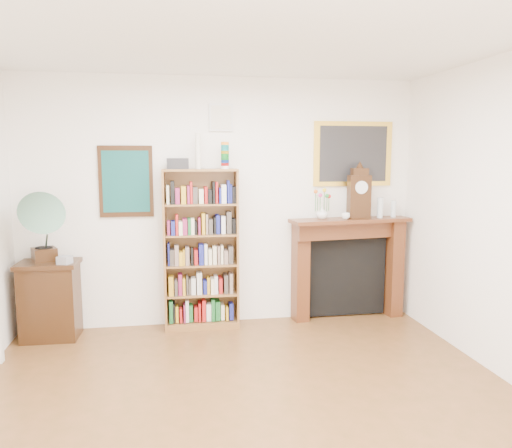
# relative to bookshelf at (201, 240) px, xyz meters

# --- Properties ---
(room) EXTENTS (4.51, 5.01, 2.81)m
(room) POSITION_rel_bookshelf_xyz_m (0.25, -2.33, 0.40)
(room) COLOR brown
(room) RESTS_ON ground
(teal_poster) EXTENTS (0.58, 0.04, 0.78)m
(teal_poster) POSITION_rel_bookshelf_xyz_m (-0.80, 0.15, 0.65)
(teal_poster) COLOR black
(teal_poster) RESTS_ON back_wall
(small_picture) EXTENTS (0.26, 0.04, 0.30)m
(small_picture) POSITION_rel_bookshelf_xyz_m (0.25, 0.15, 1.35)
(small_picture) COLOR white
(small_picture) RESTS_ON back_wall
(gilt_painting) EXTENTS (0.95, 0.04, 0.75)m
(gilt_painting) POSITION_rel_bookshelf_xyz_m (1.80, 0.15, 0.95)
(gilt_painting) COLOR yellow
(gilt_painting) RESTS_ON back_wall
(bookshelf) EXTENTS (0.83, 0.32, 2.06)m
(bookshelf) POSITION_rel_bookshelf_xyz_m (0.00, 0.00, 0.00)
(bookshelf) COLOR brown
(bookshelf) RESTS_ON floor
(side_cabinet) EXTENTS (0.62, 0.46, 0.83)m
(side_cabinet) POSITION_rel_bookshelf_xyz_m (-1.61, -0.07, -0.58)
(side_cabinet) COLOR black
(side_cabinet) RESTS_ON floor
(fireplace) EXTENTS (1.45, 0.48, 1.21)m
(fireplace) POSITION_rel_bookshelf_xyz_m (1.74, 0.06, -0.29)
(fireplace) COLOR #4F2812
(fireplace) RESTS_ON floor
(gramophone) EXTENTS (0.65, 0.70, 0.75)m
(gramophone) POSITION_rel_bookshelf_xyz_m (-1.65, -0.15, 0.25)
(gramophone) COLOR black
(gramophone) RESTS_ON side_cabinet
(cd_stack) EXTENTS (0.16, 0.16, 0.08)m
(cd_stack) POSITION_rel_bookshelf_xyz_m (-1.41, -0.20, -0.13)
(cd_stack) COLOR silver
(cd_stack) RESTS_ON side_cabinet
(mantel_clock) EXTENTS (0.25, 0.15, 0.58)m
(mantel_clock) POSITION_rel_bookshelf_xyz_m (1.83, 0.00, 0.49)
(mantel_clock) COLOR black
(mantel_clock) RESTS_ON fireplace
(flower_vase) EXTENTS (0.15, 0.15, 0.14)m
(flower_vase) POSITION_rel_bookshelf_xyz_m (1.39, 0.02, 0.28)
(flower_vase) COLOR white
(flower_vase) RESTS_ON fireplace
(teacup) EXTENTS (0.12, 0.12, 0.08)m
(teacup) POSITION_rel_bookshelf_xyz_m (1.65, -0.06, 0.24)
(teacup) COLOR white
(teacup) RESTS_ON fireplace
(bottle_left) EXTENTS (0.07, 0.07, 0.24)m
(bottle_left) POSITION_rel_bookshelf_xyz_m (2.10, 0.01, 0.33)
(bottle_left) COLOR silver
(bottle_left) RESTS_ON fireplace
(bottle_right) EXTENTS (0.06, 0.06, 0.20)m
(bottle_right) POSITION_rel_bookshelf_xyz_m (2.28, 0.03, 0.31)
(bottle_right) COLOR silver
(bottle_right) RESTS_ON fireplace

